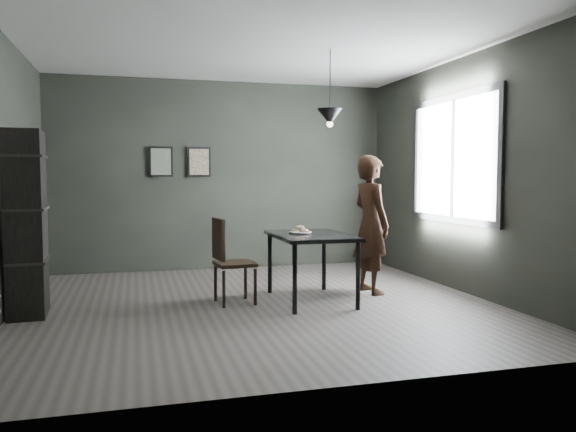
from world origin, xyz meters
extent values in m
plane|color=#34302D|center=(0.00, 0.00, 0.00)|extent=(5.00, 5.00, 0.00)
cube|color=black|center=(0.00, 2.50, 1.40)|extent=(5.00, 0.10, 2.80)
cube|color=silver|center=(0.00, 0.00, 2.80)|extent=(5.00, 5.00, 0.02)
cube|color=white|center=(2.48, 0.20, 1.60)|extent=(0.02, 1.80, 1.40)
cube|color=black|center=(2.47, 0.20, 1.60)|extent=(0.04, 1.96, 1.56)
cube|color=black|center=(0.60, 0.00, 0.73)|extent=(0.80, 1.20, 0.04)
cylinder|color=black|center=(0.26, -0.54, 0.35)|extent=(0.05, 0.05, 0.71)
cylinder|color=black|center=(0.94, -0.54, 0.35)|extent=(0.05, 0.05, 0.71)
cylinder|color=black|center=(0.26, 0.54, 0.35)|extent=(0.05, 0.05, 0.71)
cylinder|color=black|center=(0.94, 0.54, 0.35)|extent=(0.05, 0.05, 0.71)
cylinder|color=white|center=(0.50, 0.09, 0.76)|extent=(0.23, 0.23, 0.01)
torus|color=beige|center=(0.54, 0.08, 0.78)|extent=(0.10, 0.10, 0.04)
torus|color=beige|center=(0.46, 0.10, 0.78)|extent=(0.10, 0.10, 0.04)
torus|color=beige|center=(0.50, 0.09, 0.82)|extent=(0.11, 0.11, 0.05)
imported|color=black|center=(1.42, 0.24, 0.82)|extent=(0.47, 0.65, 1.63)
cube|color=black|center=(-0.23, 0.11, 0.43)|extent=(0.45, 0.45, 0.04)
cube|color=black|center=(-0.42, 0.09, 0.71)|extent=(0.09, 0.41, 0.44)
cylinder|color=black|center=(-0.39, -0.08, 0.20)|extent=(0.03, 0.03, 0.40)
cylinder|color=black|center=(-0.04, -0.04, 0.20)|extent=(0.03, 0.03, 0.40)
cylinder|color=black|center=(-0.43, 0.26, 0.20)|extent=(0.03, 0.03, 0.40)
cylinder|color=black|center=(-0.08, 0.30, 0.20)|extent=(0.03, 0.03, 0.40)
cube|color=black|center=(-2.32, 0.14, 0.92)|extent=(0.38, 0.63, 1.84)
cylinder|color=black|center=(0.85, 0.10, 2.42)|extent=(0.01, 0.01, 0.75)
cone|color=black|center=(0.85, 0.10, 2.05)|extent=(0.28, 0.28, 0.18)
sphere|color=#FFE0B2|center=(0.85, 0.10, 1.97)|extent=(0.07, 0.07, 0.07)
cube|color=black|center=(-0.90, 2.47, 1.60)|extent=(0.34, 0.03, 0.44)
cube|color=#384E45|center=(-0.90, 2.45, 1.60)|extent=(0.28, 0.01, 0.38)
cube|color=black|center=(-0.35, 2.47, 1.60)|extent=(0.34, 0.03, 0.44)
cube|color=brown|center=(-0.35, 2.45, 1.60)|extent=(0.28, 0.01, 0.38)
camera|label=1|loc=(-1.27, -5.89, 1.38)|focal=35.00mm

